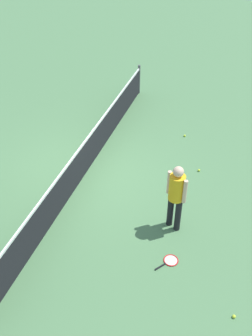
{
  "coord_description": "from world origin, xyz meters",
  "views": [
    {
      "loc": [
        -7.48,
        -3.56,
        6.39
      ],
      "look_at": [
        -0.64,
        -1.34,
        0.9
      ],
      "focal_mm": 40.93,
      "sensor_mm": 36.0,
      "label": 1
    }
  ],
  "objects_px": {
    "tennis_racket_near_player": "(170,261)",
    "tennis_ball_near_player": "(185,136)",
    "tennis_ball_midcourt": "(234,316)",
    "tennis_ball_by_net": "(199,170)",
    "player_near_side": "(176,193)"
  },
  "relations": [
    {
      "from": "tennis_racket_near_player",
      "to": "tennis_ball_near_player",
      "type": "xyz_separation_m",
      "value": [
        4.85,
        0.63,
        0.02
      ]
    },
    {
      "from": "tennis_racket_near_player",
      "to": "tennis_ball_midcourt",
      "type": "distance_m",
      "value": 1.65
    },
    {
      "from": "tennis_racket_near_player",
      "to": "tennis_ball_midcourt",
      "type": "height_order",
      "value": "tennis_ball_midcourt"
    },
    {
      "from": "tennis_ball_by_net",
      "to": "player_near_side",
      "type": "bearing_deg",
      "value": 174.06
    },
    {
      "from": "player_near_side",
      "to": "tennis_ball_near_player",
      "type": "height_order",
      "value": "player_near_side"
    },
    {
      "from": "player_near_side",
      "to": "tennis_ball_midcourt",
      "type": "xyz_separation_m",
      "value": [
        -1.9,
        -1.55,
        -0.98
      ]
    },
    {
      "from": "player_near_side",
      "to": "tennis_ball_by_net",
      "type": "height_order",
      "value": "player_near_side"
    },
    {
      "from": "tennis_ball_near_player",
      "to": "tennis_ball_midcourt",
      "type": "relative_size",
      "value": 1.0
    },
    {
      "from": "tennis_ball_by_net",
      "to": "tennis_ball_midcourt",
      "type": "relative_size",
      "value": 1.0
    },
    {
      "from": "tennis_ball_near_player",
      "to": "tennis_ball_midcourt",
      "type": "bearing_deg",
      "value": -160.6
    },
    {
      "from": "tennis_ball_midcourt",
      "to": "tennis_racket_near_player",
      "type": "bearing_deg",
      "value": 57.27
    },
    {
      "from": "player_near_side",
      "to": "tennis_ball_by_net",
      "type": "relative_size",
      "value": 25.76
    },
    {
      "from": "tennis_ball_by_net",
      "to": "tennis_ball_midcourt",
      "type": "bearing_deg",
      "value": -162.34
    },
    {
      "from": "tennis_racket_near_player",
      "to": "tennis_ball_near_player",
      "type": "relative_size",
      "value": 8.62
    },
    {
      "from": "tennis_ball_near_player",
      "to": "tennis_ball_by_net",
      "type": "bearing_deg",
      "value": -156.3
    }
  ]
}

